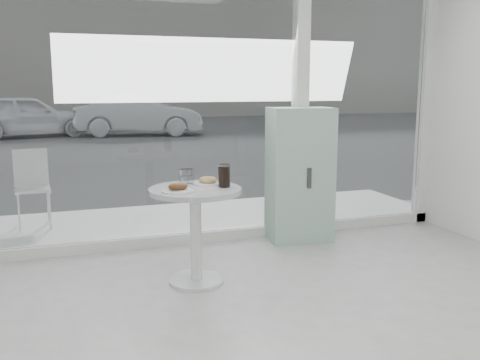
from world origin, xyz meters
name	(u,v)px	position (x,y,z in m)	size (l,w,h in m)	color
storefront	(223,69)	(0.07, 3.00, 1.71)	(5.00, 0.14, 3.00)	white
main_table	(196,216)	(-0.50, 1.90, 0.55)	(0.72, 0.72, 0.77)	silver
patio_deck	(198,219)	(0.00, 3.80, 0.03)	(5.60, 1.60, 0.05)	silver
street	(105,133)	(0.00, 16.00, 0.00)	(40.00, 24.00, 0.00)	#383838
far_building	(85,33)	(0.00, 25.00, 4.00)	(40.00, 2.00, 8.00)	#9C9388
mint_cabinet	(300,175)	(0.79, 2.75, 0.67)	(0.66, 0.48, 1.34)	#87AC99
patio_chair	(32,183)	(-1.78, 4.02, 0.52)	(0.38, 0.38, 0.83)	silver
car_white	(27,116)	(-2.34, 15.38, 0.65)	(1.54, 3.82, 1.30)	white
car_silver	(139,115)	(0.97, 14.86, 0.64)	(1.35, 3.88, 1.28)	#9FA2A6
plate_fritter	(178,188)	(-0.65, 1.80, 0.80)	(0.25, 0.25, 0.07)	white
plate_donut	(208,182)	(-0.36, 2.03, 0.79)	(0.24, 0.24, 0.06)	white
water_tumbler_a	(184,177)	(-0.54, 2.10, 0.82)	(0.08, 0.08, 0.12)	white
water_tumbler_b	(189,177)	(-0.49, 2.13, 0.82)	(0.07, 0.07, 0.12)	white
cola_glass	(224,176)	(-0.27, 1.87, 0.86)	(0.09, 0.09, 0.18)	white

